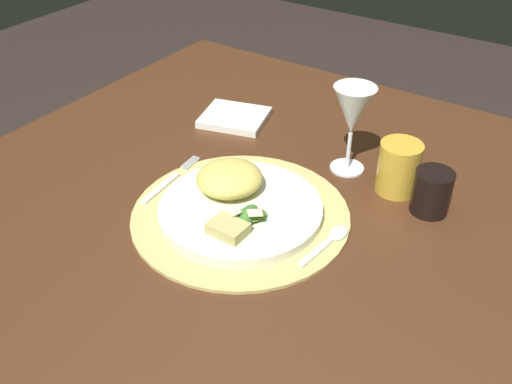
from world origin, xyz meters
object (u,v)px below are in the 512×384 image
at_px(spoon, 332,238).
at_px(napkin, 235,117).
at_px(fork, 169,181).
at_px(dinner_plate, 240,209).
at_px(wine_glass, 353,113).
at_px(dining_table, 265,256).
at_px(dark_tumbler, 432,192).
at_px(amber_tumbler, 398,168).

xyz_separation_m(spoon, napkin, (-0.37, 0.25, -0.00)).
bearing_deg(fork, dinner_plate, -0.89).
bearing_deg(wine_glass, dining_table, -118.50).
height_order(fork, dark_tumbler, dark_tumbler).
distance_m(fork, spoon, 0.33).
relative_size(dining_table, wine_glass, 6.74).
distance_m(dining_table, wine_glass, 0.32).
distance_m(dinner_plate, wine_glass, 0.27).
bearing_deg(wine_glass, dinner_plate, -110.14).
bearing_deg(dinner_plate, amber_tumbler, 49.25).
bearing_deg(dining_table, fork, -154.73).
distance_m(fork, dark_tumbler, 0.47).
relative_size(dining_table, dinner_plate, 4.11).
xyz_separation_m(spoon, dark_tumbler, (0.10, 0.17, 0.03)).
bearing_deg(spoon, fork, -176.15).
distance_m(wine_glass, dark_tumbler, 0.20).
xyz_separation_m(wine_glass, amber_tumbler, (0.10, -0.01, -0.07)).
bearing_deg(dark_tumbler, napkin, 170.41).
distance_m(dinner_plate, napkin, 0.34).
bearing_deg(napkin, spoon, -33.89).
height_order(dining_table, fork, fork).
distance_m(napkin, wine_glass, 0.32).
relative_size(napkin, amber_tumbler, 1.43).
bearing_deg(spoon, napkin, 146.11).
height_order(dining_table, dark_tumbler, dark_tumbler).
bearing_deg(spoon, dinner_plate, -171.53).
xyz_separation_m(dinner_plate, spoon, (0.16, 0.02, -0.01)).
xyz_separation_m(dinner_plate, wine_glass, (0.09, 0.24, 0.11)).
bearing_deg(fork, napkin, 99.34).
xyz_separation_m(dinner_plate, dark_tumbler, (0.26, 0.19, 0.02)).
bearing_deg(dark_tumbler, fork, -155.73).
distance_m(dinner_plate, dark_tumbler, 0.33).
bearing_deg(dinner_plate, fork, 179.11).
height_order(dinner_plate, amber_tumbler, amber_tumbler).
height_order(fork, spoon, spoon).
bearing_deg(spoon, wine_glass, 110.25).
relative_size(napkin, dark_tumbler, 1.74).
relative_size(dinner_plate, wine_glass, 1.64).
bearing_deg(fork, dark_tumbler, 24.27).
xyz_separation_m(napkin, amber_tumbler, (0.40, -0.05, 0.04)).
height_order(wine_glass, amber_tumbler, wine_glass).
xyz_separation_m(napkin, wine_glass, (0.29, -0.04, 0.11)).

